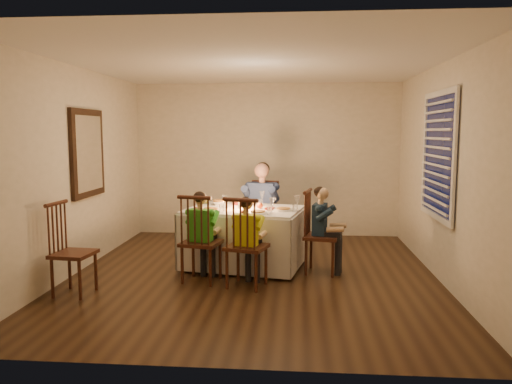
# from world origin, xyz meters

# --- Properties ---
(ground) EXTENTS (5.00, 5.00, 0.00)m
(ground) POSITION_xyz_m (0.00, 0.00, 0.00)
(ground) COLOR black
(ground) RESTS_ON ground
(wall_left) EXTENTS (0.02, 5.00, 2.60)m
(wall_left) POSITION_xyz_m (-2.25, 0.00, 1.30)
(wall_left) COLOR silver
(wall_left) RESTS_ON ground
(wall_right) EXTENTS (0.02, 5.00, 2.60)m
(wall_right) POSITION_xyz_m (2.25, 0.00, 1.30)
(wall_right) COLOR silver
(wall_right) RESTS_ON ground
(wall_back) EXTENTS (4.50, 0.02, 2.60)m
(wall_back) POSITION_xyz_m (0.00, 2.50, 1.30)
(wall_back) COLOR silver
(wall_back) RESTS_ON ground
(ceiling) EXTENTS (5.00, 5.00, 0.00)m
(ceiling) POSITION_xyz_m (0.00, 0.00, 2.60)
(ceiling) COLOR white
(ceiling) RESTS_ON wall_back
(dining_table) EXTENTS (1.67, 1.34, 0.75)m
(dining_table) POSITION_xyz_m (-0.16, 0.39, 0.55)
(dining_table) COLOR silver
(dining_table) RESTS_ON ground
(chair_adult) EXTENTS (0.52, 0.50, 1.06)m
(chair_adult) POSITION_xyz_m (0.02, 1.17, 0.00)
(chair_adult) COLOR #33120E
(chair_adult) RESTS_ON ground
(chair_near_left) EXTENTS (0.51, 0.49, 1.06)m
(chair_near_left) POSITION_xyz_m (-0.60, -0.32, 0.00)
(chair_near_left) COLOR #33120E
(chair_near_left) RESTS_ON ground
(chair_near_right) EXTENTS (0.53, 0.52, 1.06)m
(chair_near_right) POSITION_xyz_m (-0.04, -0.48, 0.00)
(chair_near_right) COLOR #33120E
(chair_near_right) RESTS_ON ground
(chair_end) EXTENTS (0.49, 0.51, 1.06)m
(chair_end) POSITION_xyz_m (0.85, 0.17, 0.00)
(chair_end) COLOR #33120E
(chair_end) RESTS_ON ground
(chair_extra) EXTENTS (0.44, 0.46, 1.03)m
(chair_extra) POSITION_xyz_m (-1.90, -0.91, 0.00)
(chair_extra) COLOR #33120E
(chair_extra) RESTS_ON ground
(adult) EXTENTS (0.60, 0.56, 1.34)m
(adult) POSITION_xyz_m (0.02, 1.17, 0.00)
(adult) COLOR navy
(adult) RESTS_ON ground
(child_green) EXTENTS (0.42, 0.40, 1.09)m
(child_green) POSITION_xyz_m (-0.60, -0.32, 0.00)
(child_green) COLOR green
(child_green) RESTS_ON ground
(child_yellow) EXTENTS (0.42, 0.40, 1.05)m
(child_yellow) POSITION_xyz_m (-0.04, -0.48, 0.00)
(child_yellow) COLOR yellow
(child_yellow) RESTS_ON ground
(child_teal) EXTENTS (0.41, 0.43, 1.10)m
(child_teal) POSITION_xyz_m (0.85, 0.17, 0.00)
(child_teal) COLOR #172839
(child_teal) RESTS_ON ground
(setting_adult) EXTENTS (0.30, 0.30, 0.02)m
(setting_adult) POSITION_xyz_m (-0.12, 0.69, 0.79)
(setting_adult) COLOR white
(setting_adult) RESTS_ON dining_table
(setting_green) EXTENTS (0.30, 0.30, 0.02)m
(setting_green) POSITION_xyz_m (-0.56, 0.19, 0.79)
(setting_green) COLOR white
(setting_green) RESTS_ON dining_table
(setting_yellow) EXTENTS (0.30, 0.30, 0.02)m
(setting_yellow) POSITION_xyz_m (0.05, 0.01, 0.79)
(setting_yellow) COLOR white
(setting_yellow) RESTS_ON dining_table
(setting_teal) EXTENTS (0.30, 0.30, 0.02)m
(setting_teal) POSITION_xyz_m (0.36, 0.28, 0.79)
(setting_teal) COLOR white
(setting_teal) RESTS_ON dining_table
(candle_left) EXTENTS (0.06, 0.06, 0.10)m
(candle_left) POSITION_xyz_m (-0.22, 0.40, 0.83)
(candle_left) COLOR white
(candle_left) RESTS_ON dining_table
(candle_right) EXTENTS (0.06, 0.06, 0.10)m
(candle_right) POSITION_xyz_m (-0.11, 0.38, 0.83)
(candle_right) COLOR white
(candle_right) RESTS_ON dining_table
(squash) EXTENTS (0.09, 0.09, 0.09)m
(squash) POSITION_xyz_m (-0.75, 0.82, 0.82)
(squash) COLOR yellow
(squash) RESTS_ON dining_table
(orange_fruit) EXTENTS (0.08, 0.08, 0.08)m
(orange_fruit) POSITION_xyz_m (0.05, 0.40, 0.82)
(orange_fruit) COLOR #FA5315
(orange_fruit) RESTS_ON dining_table
(serving_bowl) EXTENTS (0.25, 0.25, 0.05)m
(serving_bowl) POSITION_xyz_m (-0.54, 0.70, 0.80)
(serving_bowl) COLOR white
(serving_bowl) RESTS_ON dining_table
(wall_mirror) EXTENTS (0.06, 0.95, 1.15)m
(wall_mirror) POSITION_xyz_m (-2.22, 0.30, 1.50)
(wall_mirror) COLOR black
(wall_mirror) RESTS_ON wall_left
(window_blinds) EXTENTS (0.07, 1.34, 1.54)m
(window_blinds) POSITION_xyz_m (2.21, 0.10, 1.50)
(window_blinds) COLOR black
(window_blinds) RESTS_ON wall_right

